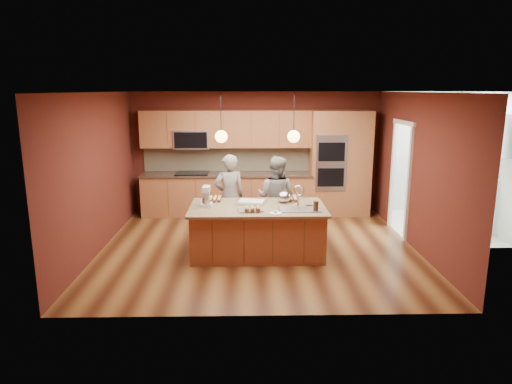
{
  "coord_description": "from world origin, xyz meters",
  "views": [
    {
      "loc": [
        -0.2,
        -7.68,
        2.75
      ],
      "look_at": [
        -0.05,
        -0.1,
        1.03
      ],
      "focal_mm": 32.0,
      "sensor_mm": 36.0,
      "label": 1
    }
  ],
  "objects_px": {
    "stand_mixer": "(206,198)",
    "mixing_bowl": "(284,197)",
    "island": "(258,230)",
    "person_left": "(229,197)",
    "person_right": "(276,197)"
  },
  "relations": [
    {
      "from": "person_left",
      "to": "mixing_bowl",
      "type": "bearing_deg",
      "value": 131.48
    },
    {
      "from": "person_left",
      "to": "person_right",
      "type": "relative_size",
      "value": 1.03
    },
    {
      "from": "stand_mixer",
      "to": "mixing_bowl",
      "type": "bearing_deg",
      "value": 12.91
    },
    {
      "from": "person_left",
      "to": "person_right",
      "type": "height_order",
      "value": "person_left"
    },
    {
      "from": "stand_mixer",
      "to": "mixing_bowl",
      "type": "height_order",
      "value": "stand_mixer"
    },
    {
      "from": "island",
      "to": "person_left",
      "type": "relative_size",
      "value": 1.42
    },
    {
      "from": "island",
      "to": "person_right",
      "type": "xyz_separation_m",
      "value": [
        0.35,
        0.89,
        0.35
      ]
    },
    {
      "from": "person_right",
      "to": "mixing_bowl",
      "type": "xyz_separation_m",
      "value": [
        0.1,
        -0.62,
        0.16
      ]
    },
    {
      "from": "island",
      "to": "mixing_bowl",
      "type": "relative_size",
      "value": 9.32
    },
    {
      "from": "person_left",
      "to": "mixing_bowl",
      "type": "relative_size",
      "value": 6.55
    },
    {
      "from": "person_left",
      "to": "person_right",
      "type": "xyz_separation_m",
      "value": [
        0.87,
        0.0,
        -0.02
      ]
    },
    {
      "from": "island",
      "to": "stand_mixer",
      "type": "relative_size",
      "value": 6.7
    },
    {
      "from": "island",
      "to": "person_left",
      "type": "xyz_separation_m",
      "value": [
        -0.52,
        0.89,
        0.37
      ]
    },
    {
      "from": "stand_mixer",
      "to": "person_right",
      "type": "bearing_deg",
      "value": 37.98
    },
    {
      "from": "person_left",
      "to": "mixing_bowl",
      "type": "height_order",
      "value": "person_left"
    }
  ]
}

